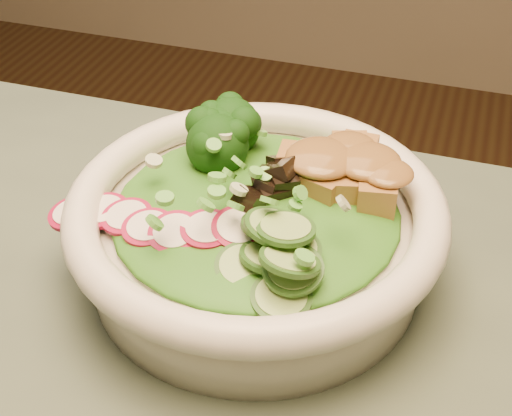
% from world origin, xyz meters
% --- Properties ---
extents(salad_bowl, '(0.26, 0.26, 0.07)m').
position_xyz_m(salad_bowl, '(0.22, 0.21, 0.79)').
color(salad_bowl, white).
rests_on(salad_bowl, dining_table).
extents(lettuce_bed, '(0.20, 0.20, 0.02)m').
position_xyz_m(lettuce_bed, '(0.22, 0.21, 0.81)').
color(lettuce_bed, '#2B5C13').
rests_on(lettuce_bed, salad_bowl).
extents(broccoli_florets, '(0.10, 0.09, 0.04)m').
position_xyz_m(broccoli_florets, '(0.18, 0.25, 0.82)').
color(broccoli_florets, black).
rests_on(broccoli_florets, salad_bowl).
extents(radish_slices, '(0.11, 0.08, 0.02)m').
position_xyz_m(radish_slices, '(0.17, 0.16, 0.81)').
color(radish_slices, maroon).
rests_on(radish_slices, salad_bowl).
extents(cucumber_slices, '(0.09, 0.09, 0.04)m').
position_xyz_m(cucumber_slices, '(0.26, 0.16, 0.82)').
color(cucumber_slices, '#95B966').
rests_on(cucumber_slices, salad_bowl).
extents(mushroom_heap, '(0.09, 0.09, 0.04)m').
position_xyz_m(mushroom_heap, '(0.23, 0.21, 0.82)').
color(mushroom_heap, black).
rests_on(mushroom_heap, salad_bowl).
extents(tofu_cubes, '(0.10, 0.09, 0.04)m').
position_xyz_m(tofu_cubes, '(0.27, 0.24, 0.82)').
color(tofu_cubes, brown).
rests_on(tofu_cubes, salad_bowl).
extents(peanut_sauce, '(0.07, 0.05, 0.02)m').
position_xyz_m(peanut_sauce, '(0.27, 0.24, 0.83)').
color(peanut_sauce, brown).
rests_on(peanut_sauce, tofu_cubes).
extents(scallion_garnish, '(0.19, 0.19, 0.02)m').
position_xyz_m(scallion_garnish, '(0.22, 0.21, 0.83)').
color(scallion_garnish, '#5AAF3E').
rests_on(scallion_garnish, salad_bowl).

